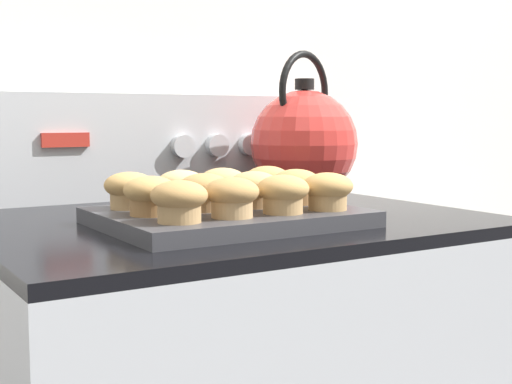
{
  "coord_description": "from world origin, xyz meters",
  "views": [
    {
      "loc": [
        -0.53,
        -0.62,
        1.08
      ],
      "look_at": [
        0.0,
        0.23,
        0.98
      ],
      "focal_mm": 50.0,
      "sensor_mm": 36.0,
      "label": 1
    }
  ],
  "objects_px": {
    "muffin_r0_c1": "(232,196)",
    "muffin_r2_c3": "(267,181)",
    "muffin_r1_c0": "(150,195)",
    "muffin_r1_c2": "(252,188)",
    "muffin_pan": "(228,217)",
    "muffin_r2_c0": "(129,189)",
    "muffin_r2_c1": "(181,187)",
    "muffin_r1_c1": "(204,191)",
    "tea_kettle": "(305,141)",
    "muffin_r0_c0": "(179,200)",
    "muffin_r2_c2": "(223,184)",
    "muffin_r1_c3": "(296,186)",
    "muffin_r0_c3": "(328,190)",
    "muffin_r0_c2": "(281,193)"
  },
  "relations": [
    {
      "from": "muffin_r0_c1",
      "to": "muffin_r2_c3",
      "type": "relative_size",
      "value": 1.0
    },
    {
      "from": "muffin_r1_c0",
      "to": "muffin_r1_c2",
      "type": "xyz_separation_m",
      "value": [
        0.15,
        -0.0,
        0.0
      ]
    },
    {
      "from": "muffin_pan",
      "to": "muffin_r2_c0",
      "type": "height_order",
      "value": "muffin_r2_c0"
    },
    {
      "from": "muffin_r1_c2",
      "to": "muffin_r2_c1",
      "type": "relative_size",
      "value": 1.0
    },
    {
      "from": "muffin_r1_c1",
      "to": "muffin_r2_c3",
      "type": "relative_size",
      "value": 1.0
    },
    {
      "from": "muffin_r2_c3",
      "to": "tea_kettle",
      "type": "height_order",
      "value": "tea_kettle"
    },
    {
      "from": "muffin_r0_c0",
      "to": "muffin_r2_c2",
      "type": "relative_size",
      "value": 1.0
    },
    {
      "from": "muffin_r2_c0",
      "to": "muffin_r2_c3",
      "type": "distance_m",
      "value": 0.23
    },
    {
      "from": "muffin_r0_c1",
      "to": "muffin_r1_c0",
      "type": "distance_m",
      "value": 0.11
    },
    {
      "from": "muffin_r1_c3",
      "to": "muffin_r2_c0",
      "type": "height_order",
      "value": "same"
    },
    {
      "from": "muffin_r2_c2",
      "to": "muffin_r2_c3",
      "type": "xyz_separation_m",
      "value": [
        0.08,
        -0.0,
        0.0
      ]
    },
    {
      "from": "muffin_pan",
      "to": "muffin_r2_c3",
      "type": "relative_size",
      "value": 4.92
    },
    {
      "from": "muffin_r2_c3",
      "to": "muffin_r0_c0",
      "type": "bearing_deg",
      "value": -145.75
    },
    {
      "from": "muffin_r0_c3",
      "to": "muffin_r1_c3",
      "type": "bearing_deg",
      "value": 89.43
    },
    {
      "from": "muffin_pan",
      "to": "muffin_r0_c3",
      "type": "relative_size",
      "value": 4.92
    },
    {
      "from": "muffin_r0_c0",
      "to": "muffin_r2_c0",
      "type": "relative_size",
      "value": 1.0
    },
    {
      "from": "muffin_r1_c2",
      "to": "muffin_r0_c2",
      "type": "bearing_deg",
      "value": -90.15
    },
    {
      "from": "muffin_r2_c3",
      "to": "muffin_r0_c1",
      "type": "bearing_deg",
      "value": -134.96
    },
    {
      "from": "muffin_r1_c2",
      "to": "muffin_r0_c1",
      "type": "bearing_deg",
      "value": -136.03
    },
    {
      "from": "muffin_r2_c0",
      "to": "muffin_r0_c2",
      "type": "bearing_deg",
      "value": -45.21
    },
    {
      "from": "muffin_pan",
      "to": "muffin_r0_c1",
      "type": "bearing_deg",
      "value": -115.7
    },
    {
      "from": "muffin_r1_c0",
      "to": "muffin_r2_c3",
      "type": "bearing_deg",
      "value": 18.51
    },
    {
      "from": "muffin_r0_c2",
      "to": "muffin_r1_c0",
      "type": "height_order",
      "value": "same"
    },
    {
      "from": "muffin_r0_c3",
      "to": "muffin_r1_c1",
      "type": "height_order",
      "value": "same"
    },
    {
      "from": "muffin_r1_c3",
      "to": "muffin_r2_c1",
      "type": "height_order",
      "value": "same"
    },
    {
      "from": "muffin_r0_c0",
      "to": "muffin_r2_c3",
      "type": "bearing_deg",
      "value": 34.25
    },
    {
      "from": "muffin_r0_c1",
      "to": "muffin_r0_c2",
      "type": "relative_size",
      "value": 1.0
    },
    {
      "from": "muffin_r1_c3",
      "to": "tea_kettle",
      "type": "xyz_separation_m",
      "value": [
        0.18,
        0.23,
        0.05
      ]
    },
    {
      "from": "muffin_r2_c3",
      "to": "muffin_r1_c0",
      "type": "bearing_deg",
      "value": -161.49
    },
    {
      "from": "muffin_r1_c1",
      "to": "muffin_r2_c3",
      "type": "distance_m",
      "value": 0.17
    },
    {
      "from": "muffin_r0_c2",
      "to": "muffin_r1_c0",
      "type": "xyz_separation_m",
      "value": [
        -0.15,
        0.08,
        0.0
      ]
    },
    {
      "from": "muffin_r0_c0",
      "to": "muffin_r0_c1",
      "type": "bearing_deg",
      "value": 2.48
    },
    {
      "from": "muffin_r2_c1",
      "to": "muffin_r1_c0",
      "type": "bearing_deg",
      "value": -137.51
    },
    {
      "from": "muffin_r1_c0",
      "to": "tea_kettle",
      "type": "xyz_separation_m",
      "value": [
        0.41,
        0.23,
        0.05
      ]
    },
    {
      "from": "muffin_r0_c3",
      "to": "muffin_r2_c3",
      "type": "xyz_separation_m",
      "value": [
        0.0,
        0.15,
        0.0
      ]
    },
    {
      "from": "tea_kettle",
      "to": "muffin_r0_c3",
      "type": "bearing_deg",
      "value": -120.45
    },
    {
      "from": "muffin_r1_c1",
      "to": "muffin_r1_c2",
      "type": "distance_m",
      "value": 0.07
    },
    {
      "from": "muffin_r1_c0",
      "to": "tea_kettle",
      "type": "height_order",
      "value": "tea_kettle"
    },
    {
      "from": "muffin_r0_c0",
      "to": "muffin_r1_c1",
      "type": "height_order",
      "value": "same"
    },
    {
      "from": "muffin_pan",
      "to": "muffin_r2_c2",
      "type": "bearing_deg",
      "value": 65.18
    },
    {
      "from": "muffin_r0_c2",
      "to": "tea_kettle",
      "type": "height_order",
      "value": "tea_kettle"
    },
    {
      "from": "muffin_pan",
      "to": "muffin_r2_c0",
      "type": "bearing_deg",
      "value": 145.66
    },
    {
      "from": "muffin_r0_c3",
      "to": "muffin_r2_c0",
      "type": "distance_m",
      "value": 0.28
    },
    {
      "from": "muffin_r1_c1",
      "to": "muffin_r2_c0",
      "type": "bearing_deg",
      "value": 135.97
    },
    {
      "from": "muffin_r1_c0",
      "to": "muffin_r1_c1",
      "type": "distance_m",
      "value": 0.08
    },
    {
      "from": "muffin_r2_c1",
      "to": "muffin_r2_c3",
      "type": "height_order",
      "value": "same"
    },
    {
      "from": "muffin_r2_c1",
      "to": "tea_kettle",
      "type": "bearing_deg",
      "value": 24.99
    },
    {
      "from": "muffin_r2_c1",
      "to": "muffin_r2_c2",
      "type": "height_order",
      "value": "same"
    },
    {
      "from": "muffin_r0_c3",
      "to": "muffin_r1_c2",
      "type": "xyz_separation_m",
      "value": [
        -0.08,
        0.08,
        0.0
      ]
    },
    {
      "from": "muffin_r0_c1",
      "to": "muffin_r1_c2",
      "type": "xyz_separation_m",
      "value": [
        0.07,
        0.07,
        0.0
      ]
    }
  ]
}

